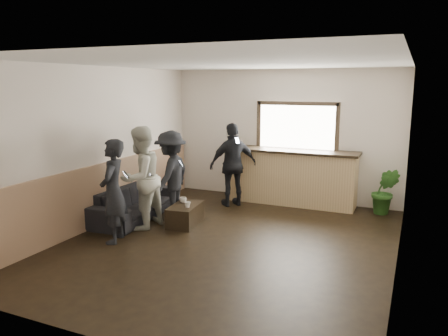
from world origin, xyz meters
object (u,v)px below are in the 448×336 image
at_px(coffee_table, 185,215).
at_px(person_d, 233,165).
at_px(bar_counter, 292,174).
at_px(cup_a, 183,200).
at_px(potted_plant, 385,191).
at_px(person_b, 141,178).
at_px(sofa, 136,202).
at_px(person_a, 113,191).
at_px(person_c, 171,175).
at_px(cup_b, 187,205).

height_order(coffee_table, person_d, person_d).
distance_m(bar_counter, cup_a, 2.53).
bearing_deg(coffee_table, person_d, 78.98).
distance_m(coffee_table, potted_plant, 3.87).
bearing_deg(coffee_table, person_b, -142.95).
height_order(sofa, cup_a, sofa).
distance_m(sofa, cup_a, 0.96).
relative_size(sofa, coffee_table, 2.51).
bearing_deg(person_a, coffee_table, 133.42).
xyz_separation_m(sofa, coffee_table, (1.06, 0.02, -0.12)).
xyz_separation_m(sofa, potted_plant, (4.28, 2.14, 0.16)).
bearing_deg(person_b, potted_plant, 130.87).
relative_size(cup_a, person_a, 0.08).
relative_size(coffee_table, cup_a, 6.48).
bearing_deg(person_c, potted_plant, 112.20).
distance_m(cup_a, cup_b, 0.35).
relative_size(cup_a, potted_plant, 0.14).
bearing_deg(person_c, sofa, -72.02).
height_order(cup_a, potted_plant, potted_plant).
bearing_deg(cup_b, potted_plant, 35.89).
bearing_deg(cup_a, person_a, -110.18).
xyz_separation_m(sofa, person_d, (1.35, 1.53, 0.56)).
xyz_separation_m(bar_counter, cup_b, (-1.26, -2.29, -0.23)).
xyz_separation_m(coffee_table, person_d, (0.30, 1.52, 0.68)).
height_order(cup_b, potted_plant, potted_plant).
height_order(cup_a, cup_b, cup_b).
relative_size(cup_a, person_b, 0.07).
xyz_separation_m(cup_b, person_a, (-0.73, -1.09, 0.42)).
bearing_deg(potted_plant, cup_a, -149.20).
relative_size(potted_plant, person_c, 0.55).
distance_m(cup_b, potted_plant, 3.83).
distance_m(cup_a, potted_plant, 3.89).
distance_m(bar_counter, person_b, 3.30).
distance_m(potted_plant, person_d, 3.02).
distance_m(person_c, person_d, 1.46).
height_order(sofa, coffee_table, sofa).
bearing_deg(person_d, potted_plant, 146.93).
relative_size(sofa, person_c, 1.23).
xyz_separation_m(cup_a, person_a, (-0.50, -1.35, 0.42)).
bearing_deg(cup_b, sofa, 174.67).
distance_m(cup_b, person_c, 0.78).
distance_m(potted_plant, person_b, 4.64).
relative_size(coffee_table, potted_plant, 0.88).
distance_m(person_a, person_b, 0.76).
xyz_separation_m(cup_b, person_b, (-0.73, -0.33, 0.48)).
xyz_separation_m(cup_a, person_d, (0.41, 1.39, 0.45)).
distance_m(bar_counter, person_c, 2.64).
distance_m(cup_b, person_d, 1.71).
distance_m(bar_counter, person_a, 3.93).
height_order(cup_a, person_a, person_a).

